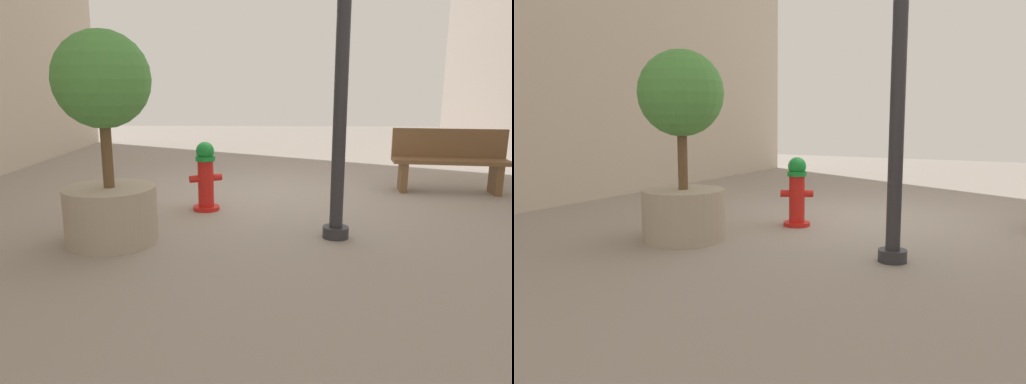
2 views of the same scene
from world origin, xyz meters
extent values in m
plane|color=gray|center=(0.00, 0.00, 0.00)|extent=(23.40, 23.40, 0.00)
cylinder|color=red|center=(0.72, 0.92, 0.03)|extent=(0.35, 0.35, 0.05)
cylinder|color=red|center=(0.72, 0.92, 0.35)|extent=(0.20, 0.20, 0.60)
cylinder|color=#198C33|center=(0.72, 0.92, 0.68)|extent=(0.26, 0.26, 0.06)
sphere|color=#198C33|center=(0.72, 0.92, 0.78)|extent=(0.24, 0.24, 0.24)
cylinder|color=red|center=(0.86, 0.99, 0.42)|extent=(0.16, 0.14, 0.09)
cylinder|color=red|center=(0.59, 0.86, 0.42)|extent=(0.16, 0.14, 0.09)
cylinder|color=red|center=(0.79, 0.78, 0.38)|extent=(0.17, 0.18, 0.12)
cube|color=brown|center=(-3.49, -0.14, 0.23)|extent=(0.15, 0.41, 0.45)
cube|color=brown|center=(-2.15, -0.31, 0.23)|extent=(0.15, 0.41, 0.45)
cube|color=brown|center=(-2.82, -0.22, 0.48)|extent=(1.72, 0.65, 0.06)
cube|color=brown|center=(-2.84, -0.41, 0.73)|extent=(1.68, 0.27, 0.44)
cylinder|color=tan|center=(1.54, 2.24, 0.29)|extent=(0.94, 0.94, 0.58)
cylinder|color=brown|center=(1.54, 2.24, 0.98)|extent=(0.11, 0.11, 0.79)
sphere|color=#4C9342|center=(1.54, 2.24, 1.66)|extent=(0.96, 0.96, 0.96)
cylinder|color=#2D2D33|center=(-0.82, 2.03, 0.06)|extent=(0.28, 0.28, 0.12)
cylinder|color=#2D2D33|center=(-0.82, 2.03, 1.84)|extent=(0.14, 0.14, 3.44)
camera|label=1|loc=(-0.12, 6.96, 1.62)|focal=33.45mm
camera|label=2|loc=(-2.03, 6.82, 1.36)|focal=35.62mm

